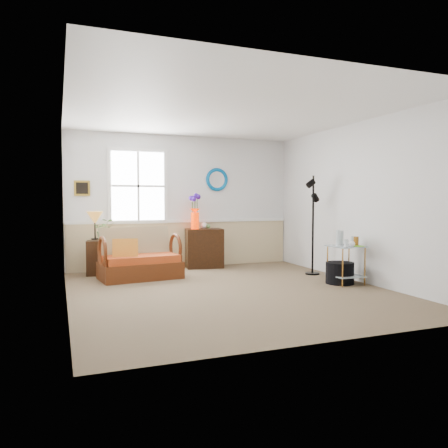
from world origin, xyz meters
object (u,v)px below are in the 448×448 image
object	(u,v)px
loveseat	(140,253)
floor_lamp	(313,225)
side_table	(346,265)
ottoman	(340,273)
cabinet	(204,248)
lamp_stand	(97,258)

from	to	relation	value
loveseat	floor_lamp	xyz separation A→B (m)	(2.97, -0.67, 0.45)
side_table	ottoman	xyz separation A→B (m)	(-0.06, 0.07, -0.14)
cabinet	ottoman	bearing A→B (deg)	-50.71
loveseat	cabinet	distance (m)	1.61
loveseat	lamp_stand	distance (m)	0.93
floor_lamp	loveseat	bearing A→B (deg)	163.77
cabinet	floor_lamp	distance (m)	2.20
side_table	loveseat	bearing A→B (deg)	150.76
lamp_stand	cabinet	bearing A→B (deg)	3.92
loveseat	side_table	bearing A→B (deg)	-36.25
loveseat	lamp_stand	size ratio (longest dim) A/B	2.16
lamp_stand	ottoman	xyz separation A→B (m)	(3.55, -2.23, -0.14)
side_table	floor_lamp	bearing A→B (deg)	89.46
lamp_stand	side_table	distance (m)	4.28
lamp_stand	cabinet	xyz separation A→B (m)	(2.05, 0.14, 0.08)
lamp_stand	side_table	xyz separation A→B (m)	(3.61, -2.30, 0.00)
lamp_stand	floor_lamp	distance (m)	3.90
lamp_stand	floor_lamp	size ratio (longest dim) A/B	0.35
side_table	floor_lamp	size ratio (longest dim) A/B	0.35
loveseat	ottoman	size ratio (longest dim) A/B	2.97
lamp_stand	side_table	bearing A→B (deg)	-32.53
floor_lamp	cabinet	bearing A→B (deg)	133.54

